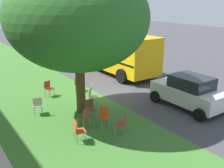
{
  "coord_description": "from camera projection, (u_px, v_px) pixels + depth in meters",
  "views": [
    {
      "loc": [
        -11.74,
        7.68,
        5.17
      ],
      "look_at": [
        -2.2,
        0.95,
        1.36
      ],
      "focal_mm": 41.51,
      "sensor_mm": 36.0,
      "label": 1
    }
  ],
  "objects": [
    {
      "name": "ground",
      "position": [
        104.0,
        94.0,
        14.93
      ],
      "size": [
        80.0,
        80.0,
        0.0
      ],
      "primitive_type": "plane",
      "color": "#424247"
    },
    {
      "name": "grass_verge",
      "position": [
        51.0,
        106.0,
        13.17
      ],
      "size": [
        48.0,
        6.0,
        0.01
      ],
      "primitive_type": "cube",
      "color": "#3D752D",
      "rests_on": "ground"
    },
    {
      "name": "street_tree",
      "position": [
        78.0,
        19.0,
        11.22
      ],
      "size": [
        6.26,
        6.26,
        6.71
      ],
      "color": "brown",
      "rests_on": "ground"
    },
    {
      "name": "chair_0",
      "position": [
        78.0,
        83.0,
        15.26
      ],
      "size": [
        0.58,
        0.58,
        0.88
      ],
      "color": "#B7332D",
      "rests_on": "ground"
    },
    {
      "name": "chair_1",
      "position": [
        104.0,
        115.0,
        10.93
      ],
      "size": [
        0.54,
        0.53,
        0.88
      ],
      "color": "#C64C1E",
      "rests_on": "ground"
    },
    {
      "name": "chair_2",
      "position": [
        92.0,
        95.0,
        13.24
      ],
      "size": [
        0.59,
        0.59,
        0.88
      ],
      "color": "beige",
      "rests_on": "ground"
    },
    {
      "name": "chair_3",
      "position": [
        48.0,
        87.0,
        14.43
      ],
      "size": [
        0.52,
        0.52,
        0.88
      ],
      "color": "#B7332D",
      "rests_on": "ground"
    },
    {
      "name": "chair_4",
      "position": [
        78.0,
        129.0,
        9.75
      ],
      "size": [
        0.5,
        0.5,
        0.88
      ],
      "color": "#C64C1E",
      "rests_on": "ground"
    },
    {
      "name": "chair_5",
      "position": [
        122.0,
        123.0,
        10.28
      ],
      "size": [
        0.59,
        0.59,
        0.88
      ],
      "color": "#B7332D",
      "rests_on": "ground"
    },
    {
      "name": "chair_6",
      "position": [
        85.0,
        116.0,
        10.85
      ],
      "size": [
        0.52,
        0.52,
        0.88
      ],
      "color": "brown",
      "rests_on": "ground"
    },
    {
      "name": "chair_7",
      "position": [
        38.0,
        104.0,
        12.07
      ],
      "size": [
        0.52,
        0.51,
        0.88
      ],
      "color": "beige",
      "rests_on": "ground"
    },
    {
      "name": "chair_8",
      "position": [
        90.0,
        107.0,
        11.78
      ],
      "size": [
        0.47,
        0.46,
        0.88
      ],
      "color": "brown",
      "rests_on": "ground"
    },
    {
      "name": "parked_car",
      "position": [
        189.0,
        91.0,
        12.85
      ],
      "size": [
        3.7,
        1.92,
        1.65
      ],
      "color": "silver",
      "rests_on": "ground"
    },
    {
      "name": "school_bus",
      "position": [
        104.0,
        46.0,
        20.1
      ],
      "size": [
        10.4,
        2.8,
        2.88
      ],
      "color": "yellow",
      "rests_on": "ground"
    }
  ]
}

